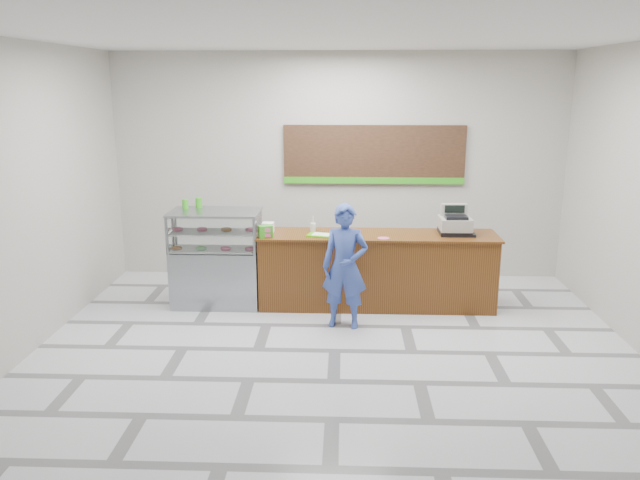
{
  "coord_description": "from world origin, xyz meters",
  "views": [
    {
      "loc": [
        0.09,
        -6.71,
        3.03
      ],
      "look_at": [
        -0.21,
        0.9,
        1.1
      ],
      "focal_mm": 35.0,
      "sensor_mm": 36.0,
      "label": 1
    }
  ],
  "objects_px": {
    "display_case": "(217,257)",
    "sales_counter": "(377,270)",
    "customer": "(345,266)",
    "cash_register": "(455,223)",
    "serving_tray": "(320,235)"
  },
  "relations": [
    {
      "from": "display_case",
      "to": "sales_counter",
      "type": "bearing_deg",
      "value": 0.0
    },
    {
      "from": "display_case",
      "to": "customer",
      "type": "height_order",
      "value": "customer"
    },
    {
      "from": "cash_register",
      "to": "customer",
      "type": "height_order",
      "value": "customer"
    },
    {
      "from": "cash_register",
      "to": "customer",
      "type": "relative_size",
      "value": 0.28
    },
    {
      "from": "cash_register",
      "to": "sales_counter",
      "type": "bearing_deg",
      "value": -177.18
    },
    {
      "from": "customer",
      "to": "sales_counter",
      "type": "bearing_deg",
      "value": 68.3
    },
    {
      "from": "sales_counter",
      "to": "serving_tray",
      "type": "xyz_separation_m",
      "value": [
        -0.77,
        -0.12,
        0.52
      ]
    },
    {
      "from": "display_case",
      "to": "serving_tray",
      "type": "bearing_deg",
      "value": -4.91
    },
    {
      "from": "sales_counter",
      "to": "cash_register",
      "type": "height_order",
      "value": "cash_register"
    },
    {
      "from": "sales_counter",
      "to": "customer",
      "type": "relative_size",
      "value": 2.06
    },
    {
      "from": "customer",
      "to": "display_case",
      "type": "bearing_deg",
      "value": 164.96
    },
    {
      "from": "cash_register",
      "to": "serving_tray",
      "type": "distance_m",
      "value": 1.84
    },
    {
      "from": "sales_counter",
      "to": "customer",
      "type": "bearing_deg",
      "value": -119.85
    },
    {
      "from": "serving_tray",
      "to": "sales_counter",
      "type": "bearing_deg",
      "value": 25.02
    },
    {
      "from": "cash_register",
      "to": "serving_tray",
      "type": "height_order",
      "value": "cash_register"
    }
  ]
}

